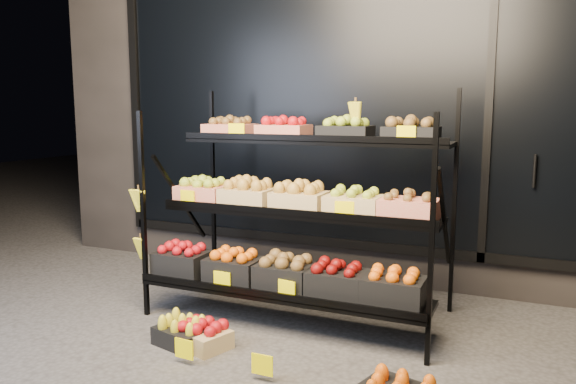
% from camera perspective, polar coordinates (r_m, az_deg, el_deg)
% --- Properties ---
extents(ground, '(24.00, 24.00, 0.00)m').
position_cam_1_polar(ground, '(3.74, -2.86, -15.49)').
color(ground, '#514F4C').
rests_on(ground, ground).
extents(building, '(6.00, 2.08, 3.50)m').
position_cam_1_polar(building, '(5.84, 8.59, 10.72)').
color(building, '#2D2826').
rests_on(building, ground).
extents(display_rack, '(2.18, 1.02, 1.68)m').
position_cam_1_polar(display_rack, '(4.03, 0.68, -1.94)').
color(display_rack, black).
rests_on(display_rack, ground).
extents(tag_floor_a, '(0.13, 0.01, 0.12)m').
position_cam_1_polar(tag_floor_a, '(3.54, -10.50, -15.99)').
color(tag_floor_a, '#FFEC00').
rests_on(tag_floor_a, ground).
extents(tag_floor_b, '(0.13, 0.01, 0.12)m').
position_cam_1_polar(tag_floor_b, '(3.30, -2.64, -17.75)').
color(tag_floor_b, '#FFEC00').
rests_on(tag_floor_b, ground).
extents(floor_crate_left, '(0.40, 0.35, 0.18)m').
position_cam_1_polar(floor_crate_left, '(3.75, -8.68, -14.08)').
color(floor_crate_left, tan).
rests_on(floor_crate_left, ground).
extents(floor_crate_midleft, '(0.39, 0.33, 0.18)m').
position_cam_1_polar(floor_crate_midleft, '(3.80, -10.62, -13.82)').
color(floor_crate_midleft, black).
rests_on(floor_crate_midleft, ground).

